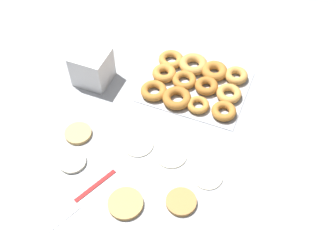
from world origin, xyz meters
The scene contains 11 objects.
ground_plane centered at (0.00, 0.00, 0.00)m, with size 3.00×3.00×0.00m, color #9EA0A5.
pancake_0 centered at (-0.17, 0.17, 0.01)m, with size 0.10×0.10×0.01m, color #B27F42.
pancake_1 centered at (0.04, 0.01, 0.00)m, with size 0.11×0.11×0.01m, color beige.
pancake_2 centered at (0.21, 0.16, 0.01)m, with size 0.09×0.09×0.01m, color silver.
pancake_3 centered at (-0.22, 0.05, 0.00)m, with size 0.10×0.10×0.01m, color beige.
pancake_4 centered at (0.25, 0.05, 0.01)m, with size 0.09×0.09×0.01m, color tan.
pancake_5 centered at (-0.02, 0.24, 0.01)m, with size 0.11×0.11×0.01m, color tan.
pancake_6 centered at (-0.08, 0.01, 0.00)m, with size 0.11×0.11×0.01m, color beige.
donut_tray centered at (-0.05, -0.32, 0.02)m, with size 0.38×0.31×0.04m.
container_stack centered at (0.32, -0.21, 0.07)m, with size 0.13×0.12×0.13m.
spatula centered at (0.15, 0.31, 0.00)m, with size 0.15×0.28×0.01m.
Camera 1 is at (-0.36, 0.75, 1.18)m, focal length 45.00 mm.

